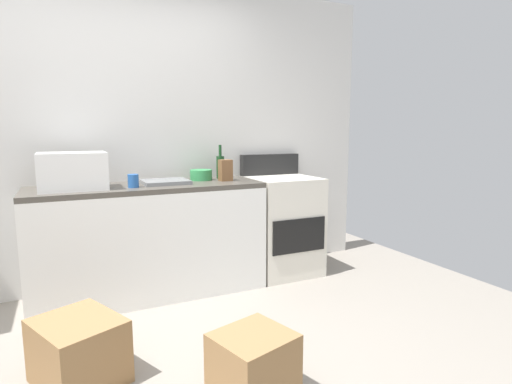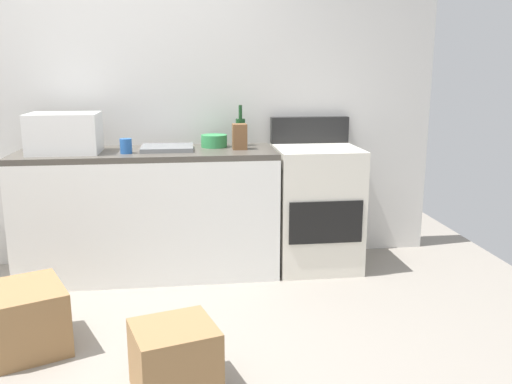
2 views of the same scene
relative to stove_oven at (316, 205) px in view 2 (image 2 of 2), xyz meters
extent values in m
plane|color=gray|center=(-1.52, -1.21, -0.47)|extent=(6.00, 6.00, 0.00)
cube|color=silver|center=(-1.52, 0.34, 0.83)|extent=(5.00, 0.10, 2.60)
cube|color=white|center=(-1.22, -0.01, -0.04)|extent=(1.80, 0.60, 0.86)
cube|color=#4C473F|center=(-1.22, -0.01, 0.41)|extent=(1.80, 0.60, 0.04)
cube|color=silver|center=(0.00, -0.01, -0.02)|extent=(0.60, 0.60, 0.90)
cube|color=black|center=(0.00, -0.31, -0.05)|extent=(0.52, 0.02, 0.30)
cube|color=black|center=(0.00, 0.25, 0.53)|extent=(0.60, 0.08, 0.20)
cube|color=white|center=(-1.76, -0.04, 0.57)|extent=(0.46, 0.34, 0.27)
cube|color=slate|center=(-1.08, 0.01, 0.45)|extent=(0.36, 0.32, 0.03)
cylinder|color=#193F1E|center=(-0.54, 0.17, 0.53)|extent=(0.07, 0.07, 0.20)
cylinder|color=#193F1E|center=(-0.54, 0.17, 0.68)|extent=(0.03, 0.03, 0.10)
cylinder|color=#2659A5|center=(-1.35, -0.12, 0.48)|extent=(0.08, 0.08, 0.10)
cube|color=brown|center=(-0.57, -0.02, 0.52)|extent=(0.10, 0.10, 0.18)
cylinder|color=#338C4C|center=(-0.74, 0.11, 0.48)|extent=(0.19, 0.19, 0.09)
cube|color=olive|center=(-1.81, -1.06, -0.29)|extent=(0.52, 0.56, 0.34)
cube|color=olive|center=(-1.02, -1.55, -0.30)|extent=(0.44, 0.43, 0.32)
camera|label=1|loc=(-1.82, -3.27, 0.86)|focal=28.59mm
camera|label=2|loc=(-0.94, -3.82, 0.99)|focal=37.93mm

